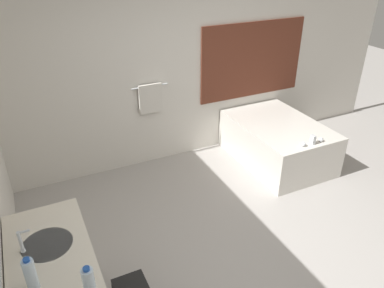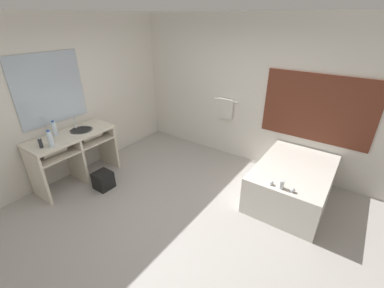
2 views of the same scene
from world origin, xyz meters
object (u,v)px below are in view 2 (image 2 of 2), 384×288
object	(u,v)px
bathtub	(292,181)
water_bottle_2	(50,139)
soap_dispenser	(40,143)
waste_bin	(103,180)
water_bottle_1	(54,129)

from	to	relation	value
bathtub	water_bottle_2	xyz separation A→B (m)	(-3.02, -2.03, 0.69)
bathtub	soap_dispenser	distance (m)	3.83
bathtub	soap_dispenser	size ratio (longest dim) A/B	9.02
water_bottle_2	bathtub	bearing A→B (deg)	33.82
water_bottle_2	waste_bin	distance (m)	1.06
water_bottle_1	waste_bin	distance (m)	1.13
water_bottle_2	waste_bin	bearing A→B (deg)	54.03
water_bottle_2	soap_dispenser	distance (m)	0.15
soap_dispenser	waste_bin	size ratio (longest dim) A/B	0.58
water_bottle_1	waste_bin	bearing A→B (deg)	20.89
water_bottle_1	water_bottle_2	bearing A→B (deg)	-37.12
bathtub	water_bottle_2	bearing A→B (deg)	-146.18
water_bottle_1	waste_bin	world-z (taller)	water_bottle_1
water_bottle_2	waste_bin	world-z (taller)	water_bottle_2
bathtub	waste_bin	world-z (taller)	bathtub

